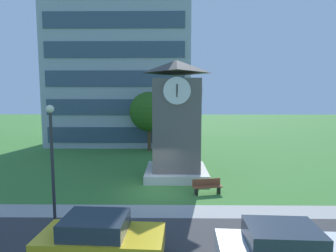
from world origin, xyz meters
TOP-DOWN VIEW (x-y plane):
  - ground_plane at (0.00, 0.00)m, footprint 160.00×160.00m
  - kerb_strip at (0.00, -2.95)m, footprint 120.00×1.60m
  - office_building at (-5.49, 19.69)m, footprint 17.10×11.20m
  - clock_tower at (1.25, 3.31)m, footprint 4.46×4.46m
  - park_bench at (3.07, -0.34)m, footprint 1.86×0.85m
  - street_lamp at (-4.54, -4.34)m, footprint 0.36×0.36m
  - tree_by_building at (-1.56, 13.04)m, footprint 4.31×4.31m
  - parked_car_yellow at (-1.63, -7.26)m, footprint 4.44×2.23m
  - parked_car_white at (4.63, -7.93)m, footprint 4.64×2.22m

SIDE VIEW (x-z plane):
  - ground_plane at x=0.00m, z-range 0.00..0.00m
  - kerb_strip at x=0.00m, z-range 0.00..0.01m
  - park_bench at x=3.07m, z-range 0.02..0.90m
  - parked_car_yellow at x=-1.63m, z-range 0.02..1.71m
  - parked_car_white at x=4.63m, z-range 0.02..1.71m
  - street_lamp at x=-4.54m, z-range 0.69..6.19m
  - clock_tower at x=1.25m, z-range -0.52..8.01m
  - tree_by_building at x=-1.56m, z-range 1.09..7.60m
  - office_building at x=-5.49m, z-range 0.00..28.80m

